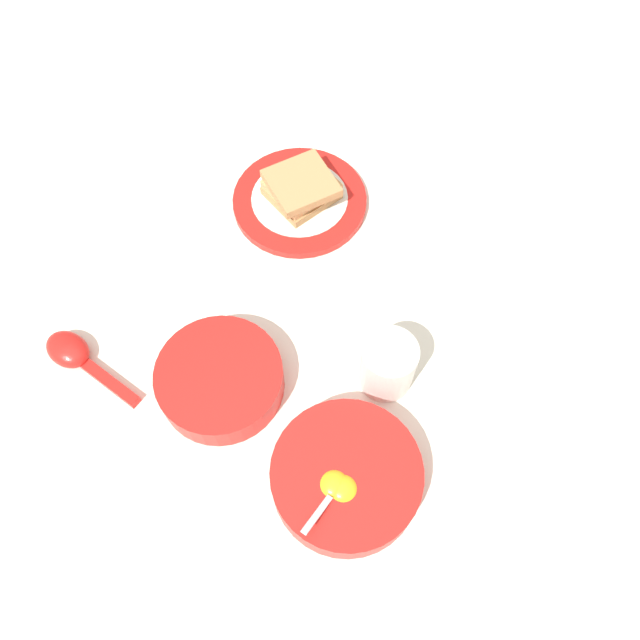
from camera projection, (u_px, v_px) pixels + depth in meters
ground_plane at (286, 352)px, 0.81m from camera, size 3.00×3.00×0.00m
egg_bowl at (346, 477)px, 0.71m from camera, size 0.17×0.17×0.07m
toast_plate at (300, 201)px, 0.92m from camera, size 0.20×0.20×0.01m
toast_sandwich at (301, 187)px, 0.89m from camera, size 0.10×0.10×0.04m
soup_spoon at (75, 355)px, 0.79m from camera, size 0.15×0.08×0.03m
congee_bowl at (220, 379)px, 0.77m from camera, size 0.16×0.16×0.04m
drinking_cup at (388, 364)px, 0.75m from camera, size 0.07×0.07×0.08m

